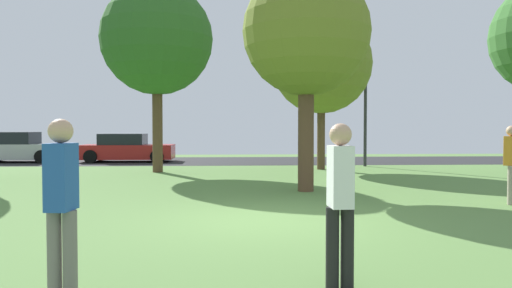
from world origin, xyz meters
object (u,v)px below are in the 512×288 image
at_px(oak_tree_center, 157,40).
at_px(person_bystander, 340,197).
at_px(person_walking, 62,199).
at_px(parked_car_silver, 19,149).
at_px(maple_tree_far, 306,33).
at_px(street_lamp_post, 365,116).
at_px(birch_tree_lone, 321,64).
at_px(person_thrower, 511,161).
at_px(parked_car_red, 127,149).

relative_size(oak_tree_center, person_bystander, 4.15).
relative_size(person_bystander, person_walking, 0.98).
bearing_deg(person_walking, oak_tree_center, 11.35).
distance_m(oak_tree_center, parked_car_silver, 10.65).
distance_m(maple_tree_far, street_lamp_post, 9.35).
height_order(birch_tree_lone, person_bystander, birch_tree_lone).
relative_size(oak_tree_center, maple_tree_far, 1.21).
bearing_deg(birch_tree_lone, person_walking, -110.13).
height_order(maple_tree_far, person_thrower, maple_tree_far).
relative_size(person_thrower, parked_car_red, 0.38).
xyz_separation_m(oak_tree_center, street_lamp_post, (8.78, 2.38, -2.83)).
height_order(birch_tree_lone, person_walking, birch_tree_lone).
bearing_deg(person_walking, maple_tree_far, -18.19).
bearing_deg(person_thrower, parked_car_red, 158.54).
xyz_separation_m(oak_tree_center, person_bystander, (3.94, -13.65, -4.11)).
xyz_separation_m(maple_tree_far, parked_car_red, (-7.24, 11.69, -3.57)).
distance_m(oak_tree_center, street_lamp_post, 9.52).
relative_size(person_walking, parked_car_red, 0.39).
distance_m(oak_tree_center, birch_tree_lone, 6.61).
bearing_deg(person_thrower, oak_tree_center, 166.87).
bearing_deg(parked_car_silver, birch_tree_lone, -19.29).
xyz_separation_m(birch_tree_lone, street_lamp_post, (2.27, 1.52, -2.07)).
bearing_deg(birch_tree_lone, parked_car_silver, 160.71).
distance_m(person_bystander, person_walking, 2.82).
relative_size(person_thrower, person_bystander, 1.00).
bearing_deg(person_bystander, maple_tree_far, -7.76).
relative_size(person_walking, street_lamp_post, 0.40).
relative_size(birch_tree_lone, parked_car_silver, 1.58).
xyz_separation_m(birch_tree_lone, person_bystander, (-2.57, -14.52, -3.35)).
xyz_separation_m(person_walking, parked_car_red, (-3.55, 19.64, -0.35)).
bearing_deg(oak_tree_center, parked_car_silver, 142.89).
bearing_deg(maple_tree_far, street_lamp_post, 64.33).
relative_size(person_thrower, person_walking, 0.98).
relative_size(person_bystander, parked_car_silver, 0.43).
relative_size(parked_car_silver, parked_car_red, 0.89).
relative_size(oak_tree_center, person_walking, 4.05).
distance_m(parked_car_silver, street_lamp_post, 16.94).
bearing_deg(oak_tree_center, maple_tree_far, -50.55).
relative_size(parked_car_red, street_lamp_post, 1.01).
distance_m(maple_tree_far, parked_car_silver, 17.52).
distance_m(birch_tree_lone, street_lamp_post, 3.43).
bearing_deg(birch_tree_lone, maple_tree_far, -104.14).
bearing_deg(person_thrower, parked_car_silver, 169.37).
bearing_deg(birch_tree_lone, parked_car_red, 150.92).
xyz_separation_m(person_bystander, street_lamp_post, (4.83, 16.04, 1.28)).
distance_m(person_thrower, street_lamp_post, 10.80).
xyz_separation_m(person_thrower, parked_car_silver, (-16.74, 14.19, -0.30)).
bearing_deg(oak_tree_center, person_thrower, -42.78).
distance_m(maple_tree_far, person_walking, 9.34).
xyz_separation_m(oak_tree_center, parked_car_red, (-2.42, 5.83, -4.43)).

